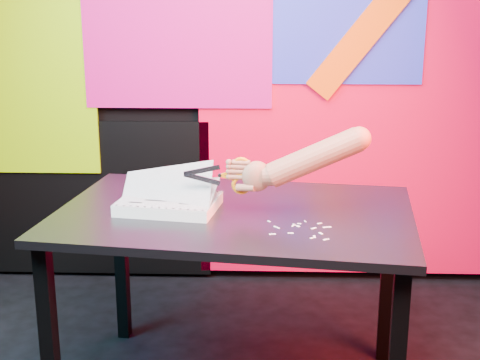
{
  "coord_description": "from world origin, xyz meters",
  "views": [
    {
      "loc": [
        0.18,
        -1.93,
        1.5
      ],
      "look_at": [
        0.1,
        0.35,
        0.87
      ],
      "focal_mm": 50.0,
      "sensor_mm": 36.0,
      "label": 1
    }
  ],
  "objects": [
    {
      "name": "room",
      "position": [
        0.0,
        0.0,
        1.35
      ],
      "size": [
        3.01,
        3.01,
        2.71
      ],
      "color": "black",
      "rests_on": "ground"
    },
    {
      "name": "backdrop",
      "position": [
        0.06,
        1.46,
        0.96
      ],
      "size": [
        2.88,
        0.05,
        2.08
      ],
      "color": "#EE032F",
      "rests_on": "ground"
    },
    {
      "name": "work_table",
      "position": [
        0.08,
        0.37,
        0.67
      ],
      "size": [
        1.38,
        1.01,
        0.75
      ],
      "rotation": [
        0.0,
        0.0,
        -0.13
      ],
      "color": "black",
      "rests_on": "ground"
    },
    {
      "name": "printout_stack",
      "position": [
        -0.16,
        0.37,
        0.77
      ],
      "size": [
        0.38,
        0.31,
        0.18
      ],
      "rotation": [
        0.0,
        0.0,
        -0.16
      ],
      "color": "white",
      "rests_on": "work_table"
    },
    {
      "name": "scissors",
      "position": [
        0.09,
        0.33,
        0.89
      ],
      "size": [
        0.24,
        0.03,
        0.14
      ],
      "rotation": [
        0.0,
        0.0,
        -0.08
      ],
      "color": "#9DA4B1",
      "rests_on": "printout_stack"
    },
    {
      "name": "hand_forearm",
      "position": [
        0.33,
        0.31,
        0.95
      ],
      "size": [
        0.48,
        0.12,
        0.24
      ],
      "rotation": [
        0.0,
        0.0,
        -0.08
      ],
      "color": "#886346",
      "rests_on": "work_table"
    },
    {
      "name": "paper_clippings",
      "position": [
        0.32,
        0.17,
        0.75
      ],
      "size": [
        0.22,
        0.19,
        0.0
      ],
      "color": "white",
      "rests_on": "work_table"
    }
  ]
}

